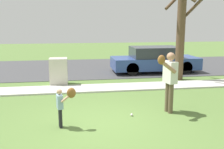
{
  "coord_description": "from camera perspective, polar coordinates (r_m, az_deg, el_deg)",
  "views": [
    {
      "loc": [
        -0.68,
        -6.33,
        2.57
      ],
      "look_at": [
        0.54,
        1.42,
        1.0
      ],
      "focal_mm": 41.46,
      "sensor_mm": 36.0,
      "label": 1
    }
  ],
  "objects": [
    {
      "name": "ground_plane",
      "position": [
        10.18,
        -4.86,
        -3.35
      ],
      "size": [
        48.0,
        48.0,
        0.0
      ],
      "primitive_type": "plane",
      "color": "#567538"
    },
    {
      "name": "sidewalk_strip",
      "position": [
        10.27,
        -4.91,
        -3.05
      ],
      "size": [
        36.0,
        1.2,
        0.06
      ],
      "primitive_type": "cube",
      "color": "beige",
      "rests_on": "ground"
    },
    {
      "name": "road_surface",
      "position": [
        15.16,
        -6.28,
        1.53
      ],
      "size": [
        36.0,
        6.8,
        0.02
      ],
      "primitive_type": "cube",
      "color": "#424244",
      "rests_on": "ground"
    },
    {
      "name": "person_adult",
      "position": [
        7.52,
        12.49,
        -0.4
      ],
      "size": [
        0.69,
        0.75,
        1.76
      ],
      "rotation": [
        0.0,
        0.0,
        -2.93
      ],
      "color": "brown",
      "rests_on": "ground"
    },
    {
      "name": "person_child",
      "position": [
        6.48,
        -10.73,
        -5.9
      ],
      "size": [
        0.5,
        0.35,
        1.04
      ],
      "rotation": [
        0.0,
        0.0,
        0.21
      ],
      "color": "black",
      "rests_on": "ground"
    },
    {
      "name": "baseball",
      "position": [
        7.36,
        4.34,
        -8.85
      ],
      "size": [
        0.07,
        0.07,
        0.07
      ],
      "primitive_type": "sphere",
      "color": "white",
      "rests_on": "ground"
    },
    {
      "name": "utility_cabinet",
      "position": [
        11.07,
        -11.68,
        0.65
      ],
      "size": [
        0.73,
        0.67,
        1.13
      ],
      "primitive_type": "cube",
      "color": "beige",
      "rests_on": "ground"
    },
    {
      "name": "street_tree_near",
      "position": [
        12.05,
        15.04,
        11.04
      ],
      "size": [
        1.84,
        1.88,
        4.86
      ],
      "color": "brown",
      "rests_on": "ground"
    },
    {
      "name": "parked_wagon_blue",
      "position": [
        13.84,
        9.41,
        3.24
      ],
      "size": [
        4.5,
        1.8,
        1.33
      ],
      "color": "#2D478C",
      "rests_on": "road_surface"
    }
  ]
}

